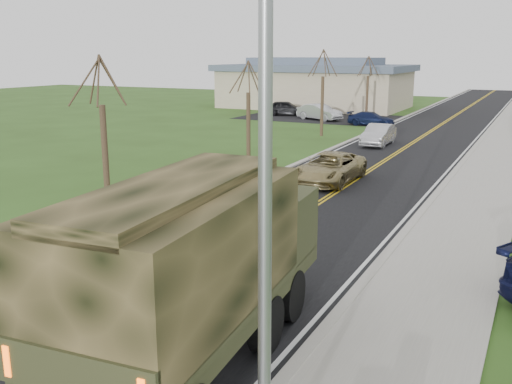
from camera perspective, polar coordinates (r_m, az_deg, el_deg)
The scene contains 17 objects.
ground at distance 12.18m, azimuth -20.76°, elevation -17.33°, with size 160.00×160.00×0.00m, color #2D4918.
road at distance 47.88m, azimuth 17.01°, elevation 5.77°, with size 8.00×120.00×0.01m, color black.
curb_right at distance 47.35m, azimuth 21.98°, elevation 5.37°, with size 0.30×120.00×0.12m, color #9E998E.
sidewalk_right at distance 47.24m, azimuth 24.09°, elevation 5.14°, with size 3.20×120.00×0.10m, color #9E998E.
curb_left at distance 48.74m, azimuth 12.19°, elevation 6.25°, with size 0.30×120.00×0.10m, color #9E998E.
street_light at distance 7.24m, azimuth 0.20°, elevation 0.38°, with size 1.65×0.22×8.00m.
bare_tree_a at distance 22.83m, azimuth -14.91°, elevation 4.47°, with size 1.93×2.26×6.08m.
bare_tree_b at distance 32.70m, azimuth -0.77°, elevation 7.32°, with size 1.83×2.14×5.73m.
bare_tree_c at distance 43.62m, azimuth 6.64°, elevation 9.22°, with size 2.04×2.39×6.42m.
bare_tree_d at distance 55.02m, azimuth 11.06°, elevation 9.74°, with size 1.88×2.20×5.91m.
commercial_building at distance 67.30m, azimuth 5.98°, elevation 10.70°, with size 25.50×21.50×5.65m.
military_truck at distance 11.26m, azimuth -6.15°, elevation -6.49°, with size 3.35×8.00×3.89m.
suv_champagne at distance 27.84m, azimuth 7.38°, elevation 2.41°, with size 2.36×5.12×1.42m, color #998A56.
sedan_silver at distance 39.87m, azimuth 12.15°, elevation 5.61°, with size 1.50×4.31×1.42m, color silver.
lot_car_dark at distance 58.11m, azimuth 3.00°, elevation 8.38°, with size 1.77×4.39×1.50m, color black.
lot_car_silver at distance 54.39m, azimuth 6.36°, elevation 7.96°, with size 1.59×4.56×1.50m, color silver.
lot_car_navy at distance 50.92m, azimuth 11.44°, elevation 7.20°, with size 1.65×4.05×1.18m, color #10183A.
Camera 1 is at (8.06, -6.80, 6.10)m, focal length 40.00 mm.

